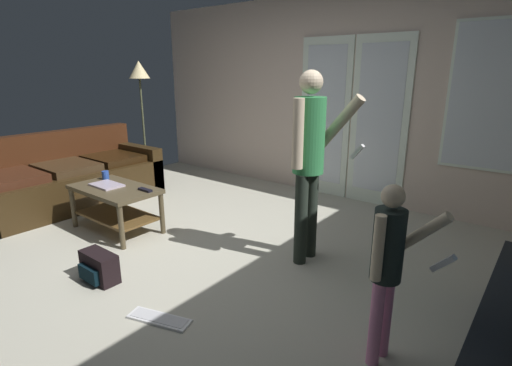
{
  "coord_description": "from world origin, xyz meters",
  "views": [
    {
      "loc": [
        2.5,
        -2.18,
        1.6
      ],
      "look_at": [
        0.79,
        0.0,
        0.8
      ],
      "focal_mm": 27.33,
      "sensor_mm": 36.0,
      "label": 1
    }
  ],
  "objects_px": {
    "tv_remote_black": "(145,190)",
    "backpack": "(99,267)",
    "laptop_closed": "(107,185)",
    "cup_near_edge": "(105,175)",
    "leather_couch": "(66,181)",
    "loose_keyboard": "(159,319)",
    "floor_lamp": "(140,79)",
    "person_adult": "(310,152)",
    "coffee_table": "(115,199)",
    "person_child": "(388,260)"
  },
  "relations": [
    {
      "from": "tv_remote_black",
      "to": "backpack",
      "type": "bearing_deg",
      "value": -61.4
    },
    {
      "from": "laptop_closed",
      "to": "cup_near_edge",
      "type": "distance_m",
      "value": 0.27
    },
    {
      "from": "leather_couch",
      "to": "loose_keyboard",
      "type": "distance_m",
      "value": 2.92
    },
    {
      "from": "floor_lamp",
      "to": "laptop_closed",
      "type": "height_order",
      "value": "floor_lamp"
    },
    {
      "from": "person_adult",
      "to": "laptop_closed",
      "type": "bearing_deg",
      "value": -161.33
    },
    {
      "from": "person_adult",
      "to": "backpack",
      "type": "xyz_separation_m",
      "value": [
        -1.09,
        -1.33,
        -0.85
      ]
    },
    {
      "from": "coffee_table",
      "to": "backpack",
      "type": "bearing_deg",
      "value": -40.72
    },
    {
      "from": "leather_couch",
      "to": "floor_lamp",
      "type": "xyz_separation_m",
      "value": [
        -0.33,
        1.43,
        1.18
      ]
    },
    {
      "from": "leather_couch",
      "to": "loose_keyboard",
      "type": "bearing_deg",
      "value": -16.11
    },
    {
      "from": "coffee_table",
      "to": "tv_remote_black",
      "type": "bearing_deg",
      "value": 18.18
    },
    {
      "from": "laptop_closed",
      "to": "tv_remote_black",
      "type": "relative_size",
      "value": 1.97
    },
    {
      "from": "coffee_table",
      "to": "tv_remote_black",
      "type": "distance_m",
      "value": 0.4
    },
    {
      "from": "person_child",
      "to": "tv_remote_black",
      "type": "relative_size",
      "value": 6.16
    },
    {
      "from": "leather_couch",
      "to": "person_adult",
      "type": "xyz_separation_m",
      "value": [
        3.09,
        0.56,
        0.66
      ]
    },
    {
      "from": "coffee_table",
      "to": "tv_remote_black",
      "type": "relative_size",
      "value": 5.55
    },
    {
      "from": "floor_lamp",
      "to": "person_child",
      "type": "bearing_deg",
      "value": -20.9
    },
    {
      "from": "backpack",
      "to": "loose_keyboard",
      "type": "relative_size",
      "value": 0.74
    },
    {
      "from": "cup_near_edge",
      "to": "tv_remote_black",
      "type": "bearing_deg",
      "value": 0.12
    },
    {
      "from": "person_adult",
      "to": "cup_near_edge",
      "type": "xyz_separation_m",
      "value": [
        -2.22,
        -0.53,
        -0.45
      ]
    },
    {
      "from": "laptop_closed",
      "to": "tv_remote_black",
      "type": "xyz_separation_m",
      "value": [
        0.46,
        0.14,
        0.0
      ]
    },
    {
      "from": "leather_couch",
      "to": "backpack",
      "type": "bearing_deg",
      "value": -20.94
    },
    {
      "from": "floor_lamp",
      "to": "tv_remote_black",
      "type": "distance_m",
      "value": 2.56
    },
    {
      "from": "person_adult",
      "to": "cup_near_edge",
      "type": "bearing_deg",
      "value": -166.46
    },
    {
      "from": "laptop_closed",
      "to": "leather_couch",
      "type": "bearing_deg",
      "value": 174.97
    },
    {
      "from": "loose_keyboard",
      "to": "tv_remote_black",
      "type": "bearing_deg",
      "value": 145.66
    },
    {
      "from": "leather_couch",
      "to": "person_child",
      "type": "height_order",
      "value": "person_child"
    },
    {
      "from": "coffee_table",
      "to": "loose_keyboard",
      "type": "height_order",
      "value": "coffee_table"
    },
    {
      "from": "person_adult",
      "to": "laptop_closed",
      "type": "distance_m",
      "value": 2.15
    },
    {
      "from": "coffee_table",
      "to": "person_adult",
      "type": "height_order",
      "value": "person_adult"
    },
    {
      "from": "loose_keyboard",
      "to": "laptop_closed",
      "type": "bearing_deg",
      "value": 157.42
    },
    {
      "from": "leather_couch",
      "to": "tv_remote_black",
      "type": "xyz_separation_m",
      "value": [
        1.57,
        0.03,
        0.18
      ]
    },
    {
      "from": "floor_lamp",
      "to": "loose_keyboard",
      "type": "relative_size",
      "value": 3.79
    },
    {
      "from": "leather_couch",
      "to": "person_child",
      "type": "xyz_separation_m",
      "value": [
        4.07,
        -0.25,
        0.33
      ]
    },
    {
      "from": "loose_keyboard",
      "to": "cup_near_edge",
      "type": "relative_size",
      "value": 4.97
    },
    {
      "from": "laptop_closed",
      "to": "cup_near_edge",
      "type": "height_order",
      "value": "cup_near_edge"
    },
    {
      "from": "person_adult",
      "to": "coffee_table",
      "type": "bearing_deg",
      "value": -160.96
    },
    {
      "from": "backpack",
      "to": "tv_remote_black",
      "type": "height_order",
      "value": "tv_remote_black"
    },
    {
      "from": "person_child",
      "to": "floor_lamp",
      "type": "bearing_deg",
      "value": 159.1
    },
    {
      "from": "floor_lamp",
      "to": "loose_keyboard",
      "type": "distance_m",
      "value": 4.1
    },
    {
      "from": "person_child",
      "to": "laptop_closed",
      "type": "distance_m",
      "value": 2.97
    },
    {
      "from": "person_child",
      "to": "loose_keyboard",
      "type": "distance_m",
      "value": 1.53
    },
    {
      "from": "backpack",
      "to": "tv_remote_black",
      "type": "relative_size",
      "value": 1.99
    },
    {
      "from": "leather_couch",
      "to": "floor_lamp",
      "type": "bearing_deg",
      "value": 102.83
    },
    {
      "from": "person_adult",
      "to": "loose_keyboard",
      "type": "bearing_deg",
      "value": -102.56
    },
    {
      "from": "backpack",
      "to": "cup_near_edge",
      "type": "bearing_deg",
      "value": 144.87
    },
    {
      "from": "person_adult",
      "to": "person_child",
      "type": "xyz_separation_m",
      "value": [
        0.98,
        -0.81,
        -0.34
      ]
    },
    {
      "from": "person_adult",
      "to": "cup_near_edge",
      "type": "distance_m",
      "value": 2.32
    },
    {
      "from": "leather_couch",
      "to": "person_adult",
      "type": "height_order",
      "value": "person_adult"
    },
    {
      "from": "person_adult",
      "to": "backpack",
      "type": "distance_m",
      "value": 1.91
    },
    {
      "from": "person_child",
      "to": "laptop_closed",
      "type": "bearing_deg",
      "value": 177.23
    }
  ]
}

